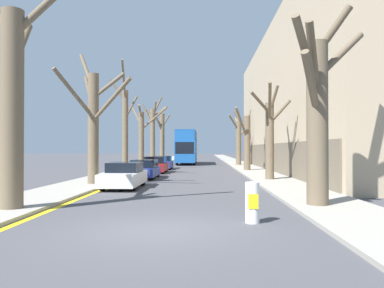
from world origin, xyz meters
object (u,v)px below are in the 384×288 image
Objects in this scene: street_tree_left_0 at (14,95)px; street_tree_right_1 at (270,134)px; street_tree_left_2 at (125,127)px; street_tree_right_2 at (247,140)px; parked_car_2 at (155,165)px; parked_car_0 at (124,176)px; street_tree_left_4 at (153,133)px; street_tree_right_0 at (318,111)px; double_decker_bus at (187,145)px; street_tree_left_3 at (142,137)px; parked_car_1 at (144,169)px; street_tree_left_5 at (162,136)px; street_tree_left_1 at (93,121)px; street_tree_right_3 at (238,140)px; parked_car_3 at (162,163)px; traffic_bollard at (252,203)px.

street_tree_right_1 is at bearing 48.63° from street_tree_left_0.
street_tree_right_2 is (10.08, 4.98, -0.90)m from street_tree_left_2.
street_tree_right_1 reaches higher than parked_car_2.
parked_car_0 is at bearing -78.10° from street_tree_left_2.
street_tree_left_4 is 33.99m from street_tree_right_0.
street_tree_left_0 is 0.79× the size of double_decker_bus.
street_tree_left_2 is 4.60m from parked_car_2.
street_tree_left_3 reaches higher than parked_car_1.
street_tree_left_5 is 43.03m from street_tree_right_0.
street_tree_right_2 is at bearing 53.66° from street_tree_left_1.
street_tree_right_3 is (10.40, 7.84, -0.12)m from street_tree_left_3.
parked_car_3 is (0.00, 17.64, -0.00)m from parked_car_0.
parked_car_0 is at bearing -85.36° from street_tree_left_4.
street_tree_right_1 reaches higher than street_tree_right_2.
parked_car_3 is at bearing -75.68° from street_tree_left_4.
street_tree_left_5 reaches higher than street_tree_right_2.
street_tree_left_4 reaches higher than parked_car_1.
street_tree_right_3 reaches higher than street_tree_left_3.
double_decker_bus is at bearing 86.53° from parked_car_0.
street_tree_right_2 is 11.68m from parked_car_1.
street_tree_left_3 is 5.88× the size of traffic_bollard.
street_tree_right_1 is at bearing 27.38° from parked_car_0.
street_tree_left_2 is 4.90m from parked_car_1.
street_tree_left_1 is at bearing -162.14° from street_tree_right_1.
street_tree_left_0 is 14.47m from parked_car_1.
parked_car_1 is at bearing -134.64° from street_tree_right_2.
street_tree_right_1 is (10.48, -13.52, -0.23)m from street_tree_left_3.
street_tree_left_2 reaches higher than parked_car_3.
street_tree_left_3 is 0.80× the size of street_tree_left_4.
street_tree_left_1 reaches higher than parked_car_2.
parked_car_3 is at bearing 75.77° from street_tree_left_2.
street_tree_left_1 is at bearing 89.41° from street_tree_left_0.
street_tree_left_0 is 20.23m from parked_car_2.
street_tree_left_5 is 23.22m from parked_car_2.
parked_car_3 is (-1.84, -12.74, -1.85)m from double_decker_bus.
street_tree_left_4 is at bearing 107.58° from street_tree_right_0.
street_tree_left_0 is 24.33m from street_tree_right_2.
parked_car_3 is at bearing 159.37° from street_tree_right_2.
street_tree_left_3 is 0.91× the size of street_tree_right_3.
street_tree_left_2 is at bearing 90.50° from street_tree_left_1.
street_tree_left_2 is at bearing -89.76° from street_tree_left_4.
street_tree_left_5 reaches higher than double_decker_bus.
street_tree_right_2 is 1.34× the size of parked_car_0.
street_tree_right_1 is at bearing 17.86° from street_tree_left_1.
street_tree_left_0 is at bearing -105.24° from parked_car_0.
street_tree_left_3 is (-0.05, 25.36, -0.56)m from street_tree_left_0.
street_tree_right_3 is at bearing 67.44° from street_tree_left_1.
street_tree_right_0 is at bearing -66.64° from parked_car_2.
parked_car_2 is at bearing 53.47° from street_tree_left_2.
parked_car_1 is (-1.84, -23.92, -1.88)m from double_decker_bus.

